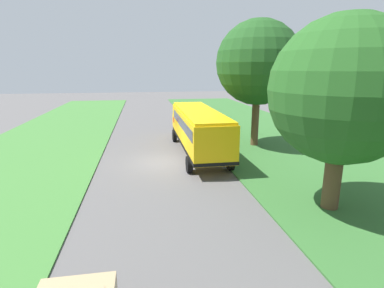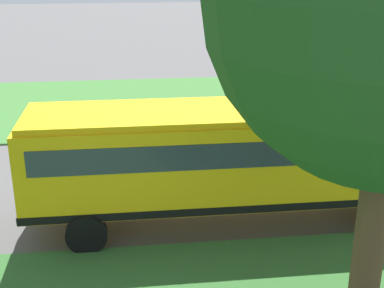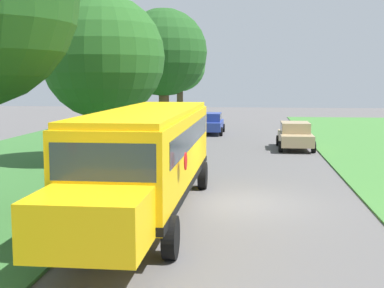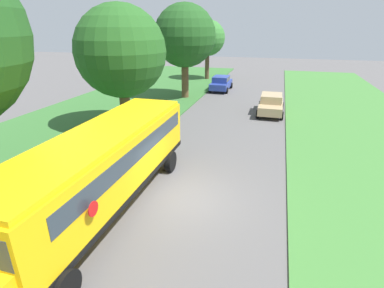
{
  "view_description": "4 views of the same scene",
  "coord_description": "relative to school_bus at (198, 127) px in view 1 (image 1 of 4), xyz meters",
  "views": [
    {
      "loc": [
        1.09,
        18.67,
        5.96
      ],
      "look_at": [
        -2.05,
        -0.04,
        1.15
      ],
      "focal_mm": 28.0,
      "sensor_mm": 36.0,
      "label": 1
    },
    {
      "loc": [
        -15.56,
        1.01,
        6.97
      ],
      "look_at": [
        -0.88,
        -0.74,
        1.55
      ],
      "focal_mm": 50.0,
      "sensor_mm": 36.0,
      "label": 2
    },
    {
      "loc": [
        0.28,
        -17.29,
        4.06
      ],
      "look_at": [
        -1.67,
        0.09,
        1.93
      ],
      "focal_mm": 50.0,
      "sensor_mm": 36.0,
      "label": 3
    },
    {
      "loc": [
        3.13,
        -10.25,
        6.68
      ],
      "look_at": [
        -0.54,
        2.65,
        1.35
      ],
      "focal_mm": 28.0,
      "sensor_mm": 36.0,
      "label": 4
    }
  ],
  "objects": [
    {
      "name": "ground_plane",
      "position": [
        2.76,
        1.77,
        -1.92
      ],
      "size": [
        120.0,
        120.0,
        0.0
      ],
      "primitive_type": "plane",
      "color": "#565454"
    },
    {
      "name": "grass_verge",
      "position": [
        -7.24,
        1.77,
        -1.88
      ],
      "size": [
        12.0,
        80.0,
        0.08
      ],
      "primitive_type": "cube",
      "color": "#33662D",
      "rests_on": "ground"
    },
    {
      "name": "grass_far_side",
      "position": [
        11.76,
        1.77,
        -1.89
      ],
      "size": [
        10.0,
        80.0,
        0.07
      ],
      "primitive_type": "cube",
      "color": "#3D7533",
      "rests_on": "ground"
    },
    {
      "name": "school_bus",
      "position": [
        0.0,
        0.0,
        0.0
      ],
      "size": [
        2.85,
        12.42,
        3.16
      ],
      "color": "yellow",
      "rests_on": "ground"
    },
    {
      "name": "oak_tree_beside_bus",
      "position": [
        -4.68,
        -1.31,
        4.44
      ],
      "size": [
        6.26,
        6.26,
        9.49
      ],
      "color": "brown",
      "rests_on": "ground"
    },
    {
      "name": "oak_tree_roadside_mid",
      "position": [
        -3.91,
        9.63,
        3.23
      ],
      "size": [
        5.91,
        5.91,
        8.06
      ],
      "color": "brown",
      "rests_on": "ground"
    },
    {
      "name": "stop_sign",
      "position": [
        -1.84,
        -8.5,
        -0.19
      ],
      "size": [
        0.08,
        0.68,
        2.74
      ],
      "color": "gray",
      "rests_on": "ground"
    },
    {
      "name": "trash_bin",
      "position": [
        -3.29,
        -7.12,
        -1.47
      ],
      "size": [
        0.56,
        0.56,
        0.9
      ],
      "primitive_type": "cylinder",
      "color": "#2D4C33",
      "rests_on": "ground"
    }
  ]
}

